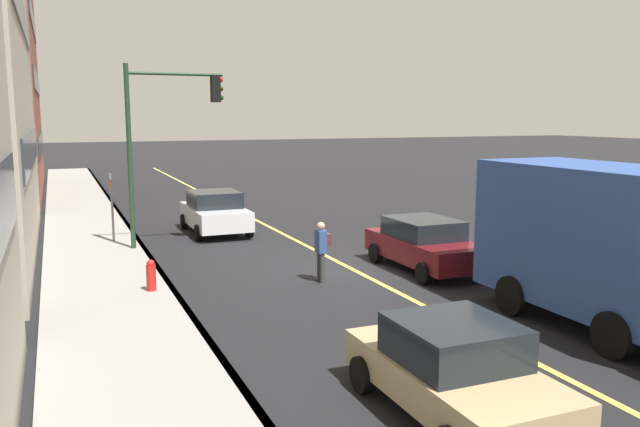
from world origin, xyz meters
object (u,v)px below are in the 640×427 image
pedestrian_with_backpack (322,247)px  car_maroon (425,244)px  car_tan (454,369)px  fire_hydrant (151,278)px  truck_blue (635,252)px  car_white (215,212)px  traffic_light_mast (164,126)px  street_sign_post (112,201)px

pedestrian_with_backpack → car_maroon: bearing=-88.0°
car_tan → pedestrian_with_backpack: size_ratio=2.35×
car_tan → fire_hydrant: bearing=21.4°
car_tan → truck_blue: size_ratio=0.48×
car_white → pedestrian_with_backpack: (-8.37, -0.95, 0.14)m
pedestrian_with_backpack → traffic_light_mast: 7.37m
pedestrian_with_backpack → car_white: bearing=6.5°
pedestrian_with_backpack → street_sign_post: 8.85m
fire_hydrant → street_sign_post: bearing=2.5°
fire_hydrant → traffic_light_mast: bearing=-13.5°
pedestrian_with_backpack → street_sign_post: size_ratio=0.63×
car_maroon → fire_hydrant: car_maroon is taller
car_white → street_sign_post: 4.03m
car_tan → street_sign_post: 15.89m
car_white → truck_blue: 15.78m
truck_blue → traffic_light_mast: 14.55m
street_sign_post → fire_hydrant: street_sign_post is taller
traffic_light_mast → fire_hydrant: traffic_light_mast is taller
car_tan → truck_blue: 5.55m
car_maroon → traffic_light_mast: bearing=48.4°
car_tan → pedestrian_with_backpack: 8.14m
car_maroon → pedestrian_with_backpack: pedestrian_with_backpack is taller
car_tan → truck_blue: (1.47, -5.25, 1.06)m
car_maroon → car_tan: 9.34m
traffic_light_mast → street_sign_post: traffic_light_mast is taller
car_white → street_sign_post: size_ratio=1.57×
car_tan → traffic_light_mast: bearing=7.9°
traffic_light_mast → street_sign_post: bearing=46.6°
car_white → traffic_light_mast: 4.71m
pedestrian_with_backpack → truck_blue: bearing=-148.5°
car_white → pedestrian_with_backpack: bearing=-173.5°
car_tan → truck_blue: bearing=-74.4°
pedestrian_with_backpack → car_tan: bearing=171.4°
car_white → traffic_light_mast: bearing=138.7°
car_maroon → traffic_light_mast: 9.29m
car_tan → fire_hydrant: (8.35, 3.27, -0.27)m
car_white → car_tan: car_white is taller
traffic_light_mast → fire_hydrant: bearing=166.5°
car_tan → fire_hydrant: size_ratio=4.13×
pedestrian_with_backpack → street_sign_post: street_sign_post is taller
car_maroon → truck_blue: 6.81m
car_maroon → pedestrian_with_backpack: (-0.12, 3.32, 0.18)m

